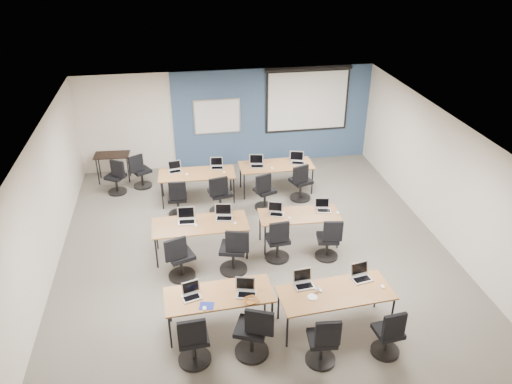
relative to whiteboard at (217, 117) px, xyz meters
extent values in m
cube|color=#6B6354|center=(0.30, -4.43, -1.45)|extent=(8.00, 9.00, 0.02)
cube|color=white|center=(0.30, -4.43, 1.25)|extent=(8.00, 9.00, 0.02)
cube|color=beige|center=(0.30, 0.07, -0.10)|extent=(8.00, 0.04, 2.70)
cube|color=beige|center=(0.30, -8.93, -0.10)|extent=(8.00, 0.04, 2.70)
cube|color=beige|center=(-3.70, -4.43, -0.10)|extent=(0.04, 9.00, 2.70)
cube|color=beige|center=(4.30, -4.43, -0.10)|extent=(0.04, 9.00, 2.70)
cube|color=#3D5977|center=(1.55, 0.04, -0.10)|extent=(5.50, 0.04, 2.70)
cube|color=silver|center=(0.00, 0.00, 0.00)|extent=(1.28, 0.02, 0.98)
cube|color=white|center=(0.00, -0.01, 0.00)|extent=(1.20, 0.02, 0.90)
cube|color=black|center=(2.50, -0.02, 0.35)|extent=(2.32, 0.03, 1.82)
cube|color=white|center=(2.50, -0.03, 0.31)|extent=(2.20, 0.02, 1.62)
cylinder|color=black|center=(2.50, -0.03, 1.19)|extent=(2.40, 0.10, 0.10)
cube|color=#A67645|center=(-0.65, -6.49, -0.73)|extent=(1.77, 0.74, 0.03)
cylinder|color=black|center=(-1.48, -6.80, -1.10)|extent=(0.04, 0.04, 0.70)
cylinder|color=black|center=(0.17, -6.80, -1.10)|extent=(0.04, 0.04, 0.70)
cylinder|color=black|center=(-1.48, -6.18, -1.10)|extent=(0.04, 0.04, 0.70)
cylinder|color=black|center=(0.17, -6.18, -1.10)|extent=(0.04, 0.04, 0.70)
cube|color=#975A2C|center=(1.24, -6.76, -0.73)|extent=(1.88, 0.78, 0.03)
cylinder|color=black|center=(0.36, -7.09, -1.10)|extent=(0.04, 0.04, 0.70)
cylinder|color=black|center=(2.12, -7.09, -1.10)|extent=(0.04, 0.04, 0.70)
cylinder|color=black|center=(0.36, -6.43, -1.10)|extent=(0.04, 0.04, 0.70)
cylinder|color=black|center=(2.12, -6.43, -1.10)|extent=(0.04, 0.04, 0.70)
cube|color=#9A603B|center=(-0.80, -4.26, -0.73)|extent=(1.92, 0.80, 0.03)
cylinder|color=black|center=(-1.70, -4.60, -1.10)|extent=(0.04, 0.04, 0.70)
cylinder|color=black|center=(0.10, -4.60, -1.10)|extent=(0.04, 0.04, 0.70)
cylinder|color=black|center=(-1.70, -3.92, -1.10)|extent=(0.04, 0.04, 0.70)
cylinder|color=black|center=(0.10, -3.92, -1.10)|extent=(0.04, 0.04, 0.70)
cube|color=brown|center=(1.26, -4.24, -0.73)|extent=(1.68, 0.70, 0.03)
cylinder|color=black|center=(0.48, -4.53, -1.10)|extent=(0.04, 0.04, 0.70)
cylinder|color=black|center=(2.04, -4.53, -1.10)|extent=(0.04, 0.04, 0.70)
cylinder|color=black|center=(0.48, -3.95, -1.10)|extent=(0.04, 0.04, 0.70)
cylinder|color=black|center=(2.04, -3.95, -1.10)|extent=(0.04, 0.04, 0.70)
cube|color=brown|center=(-0.72, -1.93, -0.73)|extent=(1.84, 0.77, 0.03)
cylinder|color=black|center=(-1.58, -2.25, -1.10)|extent=(0.04, 0.04, 0.70)
cylinder|color=black|center=(0.14, -2.25, -1.10)|extent=(0.04, 0.04, 0.70)
cylinder|color=black|center=(-1.58, -1.60, -1.10)|extent=(0.04, 0.04, 0.70)
cylinder|color=black|center=(0.14, -1.60, -1.10)|extent=(0.04, 0.04, 0.70)
cube|color=#A66D3A|center=(1.28, -1.78, -0.73)|extent=(1.85, 0.77, 0.03)
cylinder|color=black|center=(0.41, -2.11, -1.10)|extent=(0.04, 0.04, 0.70)
cylinder|color=black|center=(2.14, -2.11, -1.10)|extent=(0.04, 0.04, 0.70)
cylinder|color=black|center=(0.41, -1.46, -1.10)|extent=(0.04, 0.04, 0.70)
cylinder|color=black|center=(2.14, -1.46, -1.10)|extent=(0.04, 0.04, 0.70)
cube|color=silver|center=(-1.10, -6.50, -0.71)|extent=(0.30, 0.22, 0.02)
cube|color=black|center=(-1.10, -6.52, -0.70)|extent=(0.25, 0.13, 0.00)
cube|color=silver|center=(-1.10, -6.39, -0.59)|extent=(0.30, 0.06, 0.21)
cube|color=black|center=(-1.10, -6.39, -0.59)|extent=(0.26, 0.04, 0.17)
ellipsoid|color=white|center=(-0.91, -6.80, -0.71)|extent=(0.08, 0.11, 0.04)
cylinder|color=black|center=(-1.13, -7.13, -1.42)|extent=(0.52, 0.52, 0.05)
cylinder|color=black|center=(-1.13, -7.13, -1.22)|extent=(0.06, 0.06, 0.46)
cube|color=black|center=(-1.13, -7.13, -0.95)|extent=(0.46, 0.46, 0.08)
cube|color=black|center=(-1.14, -7.34, -0.67)|extent=(0.42, 0.06, 0.44)
cube|color=#AEAEB3|center=(-0.22, -6.59, -0.71)|extent=(0.32, 0.23, 0.02)
cube|color=black|center=(-0.22, -6.61, -0.70)|extent=(0.27, 0.14, 0.00)
cube|color=#AEAEB3|center=(-0.22, -6.46, -0.59)|extent=(0.32, 0.06, 0.22)
cube|color=black|center=(-0.22, -6.47, -0.59)|extent=(0.28, 0.04, 0.18)
ellipsoid|color=white|center=(-0.11, -6.67, -0.71)|extent=(0.08, 0.11, 0.03)
cylinder|color=black|center=(-0.22, -7.12, -1.42)|extent=(0.55, 0.55, 0.05)
cylinder|color=black|center=(-0.22, -7.12, -1.21)|extent=(0.06, 0.06, 0.49)
cube|color=black|center=(-0.22, -7.12, -0.92)|extent=(0.49, 0.49, 0.08)
cube|color=black|center=(-0.13, -7.33, -0.64)|extent=(0.44, 0.06, 0.44)
cube|color=#ADADAD|center=(0.76, -6.53, -0.71)|extent=(0.32, 0.24, 0.02)
cube|color=black|center=(0.76, -6.55, -0.70)|extent=(0.28, 0.14, 0.00)
cube|color=#ADADAD|center=(0.76, -6.40, -0.58)|extent=(0.32, 0.06, 0.22)
cube|color=black|center=(0.76, -6.41, -0.58)|extent=(0.29, 0.04, 0.18)
ellipsoid|color=white|center=(1.00, -6.69, -0.71)|extent=(0.06, 0.09, 0.03)
cylinder|color=black|center=(0.81, -7.47, -1.42)|extent=(0.48, 0.48, 0.05)
cylinder|color=black|center=(0.81, -7.47, -1.24)|extent=(0.06, 0.06, 0.42)
cube|color=black|center=(0.81, -7.47, -0.99)|extent=(0.42, 0.42, 0.08)
cube|color=black|center=(0.83, -7.66, -0.71)|extent=(0.39, 0.06, 0.44)
cube|color=#BCBCBC|center=(1.77, -6.52, -0.71)|extent=(0.33, 0.24, 0.02)
cube|color=black|center=(1.77, -6.54, -0.70)|extent=(0.28, 0.14, 0.00)
cube|color=#BCBCBC|center=(1.77, -6.39, -0.58)|extent=(0.33, 0.06, 0.23)
cube|color=black|center=(1.77, -6.39, -0.58)|extent=(0.29, 0.04, 0.18)
ellipsoid|color=white|center=(2.05, -6.77, -0.71)|extent=(0.09, 0.11, 0.03)
cylinder|color=black|center=(1.88, -7.47, -1.42)|extent=(0.46, 0.46, 0.05)
cylinder|color=black|center=(1.88, -7.47, -1.25)|extent=(0.06, 0.06, 0.41)
cube|color=black|center=(1.88, -7.47, -1.00)|extent=(0.41, 0.41, 0.08)
cube|color=black|center=(1.86, -7.66, -0.72)|extent=(0.37, 0.06, 0.44)
cube|color=#A9A9B2|center=(-1.06, -4.16, -0.71)|extent=(0.35, 0.26, 0.02)
cube|color=black|center=(-1.06, -4.18, -0.70)|extent=(0.30, 0.15, 0.00)
cube|color=#A9A9B2|center=(-1.06, -4.02, -0.57)|extent=(0.35, 0.07, 0.24)
cube|color=black|center=(-1.06, -4.03, -0.57)|extent=(0.31, 0.05, 0.20)
ellipsoid|color=white|center=(-0.89, -4.32, -0.71)|extent=(0.10, 0.12, 0.04)
cylinder|color=black|center=(-1.24, -4.96, -1.42)|extent=(0.52, 0.52, 0.05)
cylinder|color=black|center=(-1.24, -4.96, -1.22)|extent=(0.06, 0.06, 0.46)
cube|color=black|center=(-1.24, -4.96, -0.95)|extent=(0.46, 0.46, 0.08)
cube|color=black|center=(-1.31, -5.16, -0.67)|extent=(0.42, 0.06, 0.44)
cube|color=#ACACB4|center=(-0.30, -4.15, -0.71)|extent=(0.35, 0.25, 0.02)
cube|color=black|center=(-0.30, -4.17, -0.70)|extent=(0.30, 0.15, 0.00)
cube|color=#ACACB4|center=(-0.30, -4.01, -0.58)|extent=(0.35, 0.06, 0.24)
cube|color=black|center=(-0.30, -4.02, -0.58)|extent=(0.31, 0.05, 0.20)
ellipsoid|color=white|center=(-0.10, -4.38, -0.71)|extent=(0.07, 0.10, 0.03)
cylinder|color=black|center=(-0.23, -4.92, -1.42)|extent=(0.55, 0.55, 0.05)
cylinder|color=black|center=(-0.23, -4.92, -1.21)|extent=(0.06, 0.06, 0.49)
cube|color=black|center=(-0.23, -4.92, -0.92)|extent=(0.49, 0.49, 0.08)
cube|color=black|center=(-0.17, -5.14, -0.64)|extent=(0.44, 0.06, 0.44)
cube|color=#BBBBC4|center=(0.78, -4.18, -0.71)|extent=(0.30, 0.22, 0.02)
cube|color=black|center=(0.78, -4.20, -0.70)|extent=(0.26, 0.13, 0.00)
cube|color=#BBBBC4|center=(0.78, -4.06, -0.59)|extent=(0.30, 0.06, 0.21)
cube|color=black|center=(0.78, -4.06, -0.59)|extent=(0.27, 0.04, 0.17)
ellipsoid|color=white|center=(1.02, -4.37, -0.71)|extent=(0.08, 0.10, 0.03)
cylinder|color=black|center=(0.71, -4.68, -1.42)|extent=(0.49, 0.49, 0.05)
cylinder|color=black|center=(0.71, -4.68, -1.23)|extent=(0.06, 0.06, 0.43)
cube|color=black|center=(0.71, -4.68, -0.98)|extent=(0.43, 0.43, 0.08)
cube|color=black|center=(0.69, -4.88, -0.70)|extent=(0.40, 0.06, 0.44)
cube|color=silver|center=(1.79, -4.19, -0.71)|extent=(0.30, 0.22, 0.02)
cube|color=black|center=(1.79, -4.21, -0.70)|extent=(0.26, 0.13, 0.00)
cube|color=silver|center=(1.79, -4.07, -0.59)|extent=(0.30, 0.06, 0.21)
cube|color=black|center=(1.79, -4.07, -0.59)|extent=(0.27, 0.04, 0.17)
ellipsoid|color=white|center=(2.06, -4.32, -0.71)|extent=(0.07, 0.11, 0.04)
cylinder|color=black|center=(1.72, -4.81, -1.42)|extent=(0.47, 0.47, 0.05)
cylinder|color=black|center=(1.72, -4.81, -1.24)|extent=(0.06, 0.06, 0.42)
cube|color=black|center=(1.72, -4.81, -0.99)|extent=(0.42, 0.42, 0.08)
cube|color=black|center=(1.75, -5.00, -0.71)|extent=(0.38, 0.06, 0.44)
cube|color=silver|center=(-1.23, -1.76, -0.71)|extent=(0.31, 0.23, 0.02)
cube|color=black|center=(-1.23, -1.78, -0.70)|extent=(0.27, 0.13, 0.00)
cube|color=silver|center=(-1.23, -1.64, -0.59)|extent=(0.31, 0.06, 0.22)
cube|color=black|center=(-1.23, -1.65, -0.59)|extent=(0.27, 0.04, 0.18)
ellipsoid|color=white|center=(-0.96, -1.96, -0.71)|extent=(0.09, 0.11, 0.03)
cylinder|color=black|center=(-1.22, -2.60, -1.42)|extent=(0.48, 0.48, 0.05)
cylinder|color=black|center=(-1.22, -2.60, -1.24)|extent=(0.06, 0.06, 0.43)
cube|color=black|center=(-1.22, -2.60, -0.98)|extent=(0.43, 0.43, 0.08)
cube|color=black|center=(-1.21, -2.79, -0.70)|extent=(0.39, 0.06, 0.44)
cube|color=#ACACB0|center=(-0.20, -1.73, -0.71)|extent=(0.31, 0.23, 0.02)
cube|color=black|center=(-0.20, -1.75, -0.70)|extent=(0.27, 0.13, 0.00)
cube|color=#ACACB0|center=(-0.20, -1.61, -0.59)|extent=(0.31, 0.06, 0.22)
cube|color=black|center=(-0.20, -1.62, -0.59)|extent=(0.28, 0.04, 0.18)
ellipsoid|color=white|center=(-0.06, -2.00, -0.71)|extent=(0.07, 0.10, 0.03)
cylinder|color=black|center=(-0.24, -2.63, -1.42)|extent=(0.54, 0.54, 0.05)
cylinder|color=black|center=(-0.24, -2.63, -1.21)|extent=(0.06, 0.06, 0.48)
cube|color=black|center=(-0.24, -2.63, -0.93)|extent=(0.48, 0.48, 0.08)
cube|color=black|center=(-0.28, -2.84, -0.65)|extent=(0.44, 0.06, 0.44)
cube|color=#BABABA|center=(0.79, -1.80, -0.71)|extent=(0.35, 0.26, 0.02)
cube|color=black|center=(0.79, -1.82, -0.70)|extent=(0.30, 0.15, 0.00)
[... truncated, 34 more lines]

